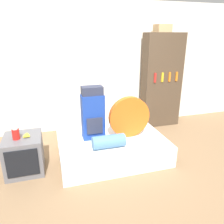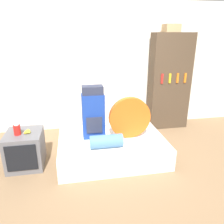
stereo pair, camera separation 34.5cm
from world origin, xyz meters
TOP-DOWN VIEW (x-y plane):
  - ground_plane at (0.00, 0.00)m, footprint 16.00×16.00m
  - wall_back at (0.00, 1.83)m, footprint 8.00×0.05m
  - bed at (-0.05, 0.47)m, footprint 1.72×1.23m
  - backpack at (-0.33, 0.57)m, footprint 0.36×0.25m
  - tent_bag at (0.25, 0.45)m, footprint 0.68×0.10m
  - sleeping_roll at (-0.18, 0.16)m, footprint 0.49×0.20m
  - television at (-1.41, 0.44)m, footprint 0.53×0.58m
  - canister at (-1.47, 0.39)m, footprint 0.10×0.10m
  - banana_bunch at (-1.34, 0.45)m, footprint 0.12×0.15m
  - bookshelf at (1.40, 1.54)m, footprint 0.83×0.36m
  - cardboard_box at (1.34, 1.56)m, footprint 0.30×0.27m

SIDE VIEW (x-z plane):
  - ground_plane at x=0.00m, z-range 0.00..0.00m
  - bed at x=-0.05m, z-range 0.00..0.34m
  - television at x=-1.41m, z-range 0.00..0.55m
  - sleeping_roll at x=-0.18m, z-range 0.34..0.54m
  - banana_bunch at x=-1.34m, z-range 0.55..0.59m
  - canister at x=-1.47m, z-range 0.55..0.72m
  - tent_bag at x=0.25m, z-range 0.34..1.02m
  - backpack at x=-0.33m, z-range 0.33..1.18m
  - bookshelf at x=1.40m, z-range 0.00..1.99m
  - wall_back at x=0.00m, z-range 0.00..2.60m
  - cardboard_box at x=1.34m, z-range 1.99..2.14m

